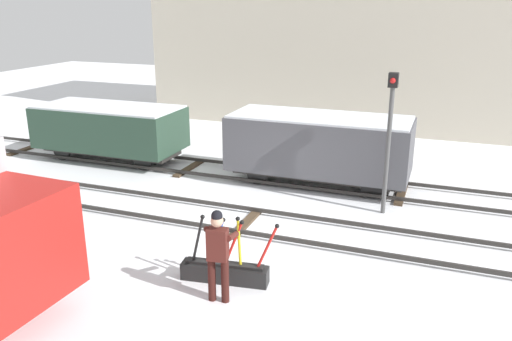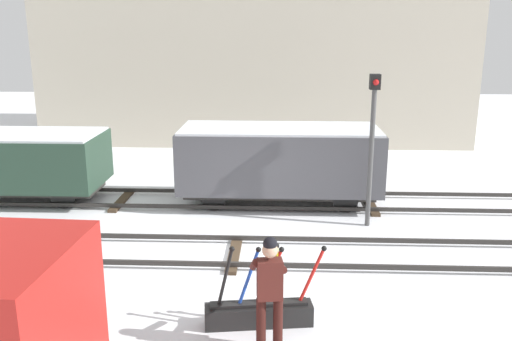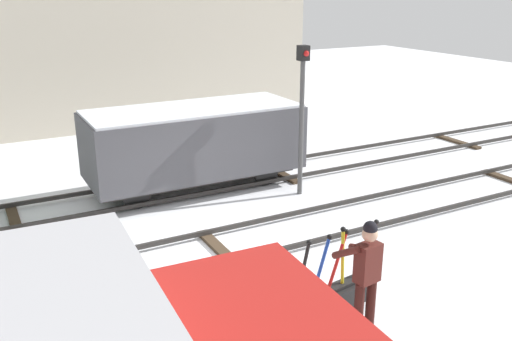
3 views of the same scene
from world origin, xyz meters
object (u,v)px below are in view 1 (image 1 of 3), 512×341
Objects in this scene: switch_lever_frame at (225,270)px; rail_worker at (218,250)px; signal_post at (389,130)px; freight_car_far_end at (110,128)px; freight_car_back_track at (319,145)px.

switch_lever_frame is 1.08m from rail_worker.
signal_post reaches higher than switch_lever_frame.
signal_post is 10.04m from freight_car_far_end.
freight_car_far_end is 7.62m from freight_car_back_track.
signal_post reaches higher than rail_worker.
freight_car_back_track is (-2.22, 1.61, -1.04)m from signal_post.
signal_post is at bearing -9.66° from freight_car_far_end.
rail_worker is 10.33m from freight_car_far_end.
signal_post is (2.35, 5.51, 1.25)m from rail_worker.
rail_worker is at bearing -90.89° from freight_car_back_track.
rail_worker is at bearing -43.94° from freight_car_far_end.
signal_post reaches higher than freight_car_far_end.
rail_worker is 0.49× the size of signal_post.
freight_car_back_track is at bearing 144.13° from signal_post.
switch_lever_frame is 5.82m from signal_post.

